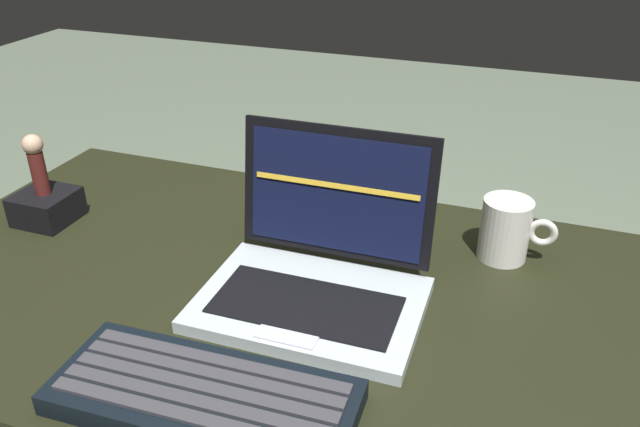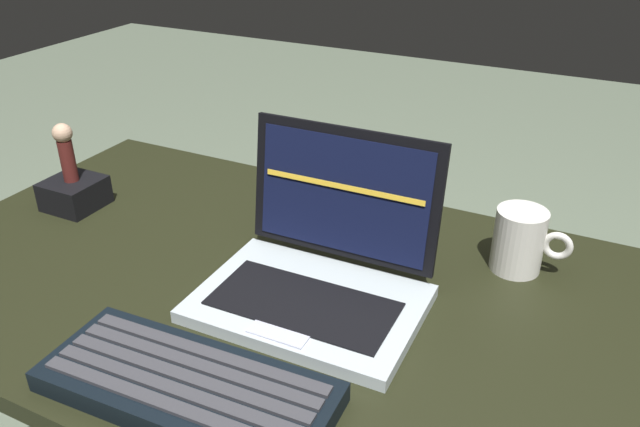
{
  "view_description": "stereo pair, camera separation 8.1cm",
  "coord_description": "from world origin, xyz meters",
  "px_view_note": "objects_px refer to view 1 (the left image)",
  "views": [
    {
      "loc": [
        0.22,
        -0.69,
        1.26
      ],
      "look_at": [
        -0.02,
        -0.02,
        0.87
      ],
      "focal_mm": 35.75,
      "sensor_mm": 36.0,
      "label": 1
    },
    {
      "loc": [
        0.3,
        -0.66,
        1.26
      ],
      "look_at": [
        -0.02,
        -0.02,
        0.87
      ],
      "focal_mm": 35.75,
      "sensor_mm": 36.0,
      "label": 2
    }
  ],
  "objects_px": {
    "external_keyboard": "(204,396)",
    "figurine": "(36,161)",
    "laptop_front": "(318,271)",
    "coffee_mug": "(506,229)",
    "figurine_stand": "(47,207)"
  },
  "relations": [
    {
      "from": "external_keyboard",
      "to": "figurine",
      "type": "height_order",
      "value": "figurine"
    },
    {
      "from": "laptop_front",
      "to": "external_keyboard",
      "type": "relative_size",
      "value": 0.88
    },
    {
      "from": "external_keyboard",
      "to": "coffee_mug",
      "type": "height_order",
      "value": "coffee_mug"
    },
    {
      "from": "external_keyboard",
      "to": "laptop_front",
      "type": "bearing_deg",
      "value": 78.82
    },
    {
      "from": "laptop_front",
      "to": "figurine_stand",
      "type": "height_order",
      "value": "laptop_front"
    },
    {
      "from": "external_keyboard",
      "to": "figurine_stand",
      "type": "relative_size",
      "value": 3.82
    },
    {
      "from": "external_keyboard",
      "to": "figurine",
      "type": "bearing_deg",
      "value": 147.86
    },
    {
      "from": "laptop_front",
      "to": "coffee_mug",
      "type": "bearing_deg",
      "value": 40.26
    },
    {
      "from": "laptop_front",
      "to": "coffee_mug",
      "type": "height_order",
      "value": "laptop_front"
    },
    {
      "from": "coffee_mug",
      "to": "laptop_front",
      "type": "bearing_deg",
      "value": -139.74
    },
    {
      "from": "laptop_front",
      "to": "external_keyboard",
      "type": "height_order",
      "value": "laptop_front"
    },
    {
      "from": "external_keyboard",
      "to": "figurine_stand",
      "type": "distance_m",
      "value": 0.55
    },
    {
      "from": "external_keyboard",
      "to": "coffee_mug",
      "type": "distance_m",
      "value": 0.52
    },
    {
      "from": "figurine",
      "to": "coffee_mug",
      "type": "height_order",
      "value": "figurine"
    },
    {
      "from": "laptop_front",
      "to": "external_keyboard",
      "type": "distance_m",
      "value": 0.24
    }
  ]
}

